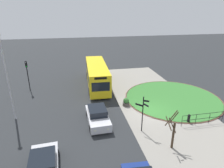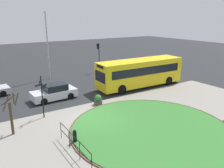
{
  "view_description": "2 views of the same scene",
  "coord_description": "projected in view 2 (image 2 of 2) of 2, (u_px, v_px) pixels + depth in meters",
  "views": [
    {
      "loc": [
        -17.01,
        7.69,
        10.27
      ],
      "look_at": [
        2.7,
        3.71,
        2.46
      ],
      "focal_mm": 31.03,
      "sensor_mm": 36.0,
      "label": 1
    },
    {
      "loc": [
        -7.85,
        -14.98,
        7.7
      ],
      "look_at": [
        3.17,
        1.86,
        1.86
      ],
      "focal_mm": 37.04,
      "sensor_mm": 36.0,
      "label": 2
    }
  ],
  "objects": [
    {
      "name": "grass_kerb_ring",
      "position": [
        150.0,
        128.0,
        16.59
      ],
      "size": [
        11.56,
        11.56,
        0.11
      ],
      "primitive_type": "torus",
      "color": "brown",
      "rests_on": "ground"
    },
    {
      "name": "sidewalk_paving",
      "position": [
        101.0,
        125.0,
        17.1
      ],
      "size": [
        32.0,
        8.99,
        0.02
      ],
      "primitive_type": "cube",
      "color": "gray",
      "rests_on": "ground"
    },
    {
      "name": "traffic_light_near",
      "position": [
        98.0,
        51.0,
        33.01
      ],
      "size": [
        0.48,
        0.32,
        4.12
      ],
      "rotation": [
        0.0,
        0.0,
        3.39
      ],
      "color": "black",
      "rests_on": "ground"
    },
    {
      "name": "lamppost_tall",
      "position": [
        47.0,
        44.0,
        28.86
      ],
      "size": [
        0.32,
        0.32,
        8.36
      ],
      "color": "#B7B7BC",
      "rests_on": "ground"
    },
    {
      "name": "railing_grass_edge",
      "position": [
        74.0,
        142.0,
        13.34
      ],
      "size": [
        0.06,
        4.32,
        1.15
      ],
      "rotation": [
        0.0,
        0.0,
        4.71
      ],
      "color": "black",
      "rests_on": "ground"
    },
    {
      "name": "grass_island",
      "position": [
        150.0,
        128.0,
        16.6
      ],
      "size": [
        11.25,
        11.25,
        0.1
      ],
      "primitive_type": "cylinder",
      "color": "#387A33",
      "rests_on": "ground"
    },
    {
      "name": "planter_near_signpost",
      "position": [
        98.0,
        100.0,
        21.0
      ],
      "size": [
        0.75,
        0.75,
        0.95
      ],
      "color": "#47423D",
      "rests_on": "ground"
    },
    {
      "name": "ground",
      "position": [
        91.0,
        118.0,
        18.31
      ],
      "size": [
        120.0,
        120.0,
        0.0
      ],
      "primitive_type": "plane",
      "color": "#282B2D"
    },
    {
      "name": "bus_yellow",
      "position": [
        140.0,
        72.0,
        26.22
      ],
      "size": [
        10.43,
        2.98,
        3.1
      ],
      "rotation": [
        0.0,
        0.0,
        3.1
      ],
      "color": "yellow",
      "rests_on": "ground"
    },
    {
      "name": "street_tree_bare",
      "position": [
        11.0,
        113.0,
        15.42
      ],
      "size": [
        1.1,
        1.03,
        3.08
      ],
      "color": "#423323",
      "rests_on": "ground"
    },
    {
      "name": "car_trailing",
      "position": [
        54.0,
        92.0,
        22.33
      ],
      "size": [
        4.32,
        2.04,
        1.53
      ],
      "rotation": [
        0.0,
        0.0,
        3.18
      ],
      "color": "silver",
      "rests_on": "ground"
    },
    {
      "name": "signpost_directional",
      "position": [
        42.0,
        94.0,
        17.87
      ],
      "size": [
        1.12,
        0.95,
        3.41
      ],
      "color": "black",
      "rests_on": "ground"
    },
    {
      "name": "bollard_foreground",
      "position": [
        75.0,
        136.0,
        14.58
      ],
      "size": [
        0.25,
        0.25,
        0.9
      ],
      "color": "black",
      "rests_on": "ground"
    }
  ]
}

